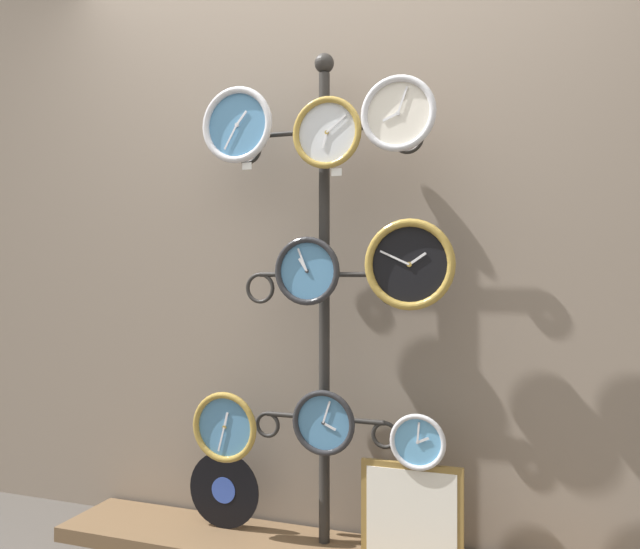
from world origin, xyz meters
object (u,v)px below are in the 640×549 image
object	(u,v)px
clock_top_right	(398,114)
clock_bottom_right	(418,442)
vinyl_record	(224,490)
clock_bottom_center	(324,422)
clock_top_center	(327,133)
clock_middle_center	(307,271)
clock_middle_right	(410,264)
clock_top_left	(238,125)
clock_bottom_left	(225,427)
picture_frame	(411,514)
display_stand	(324,365)

from	to	relation	value
clock_top_right	clock_bottom_right	size ratio (longest dim) A/B	1.35
clock_bottom_right	vinyl_record	bearing A→B (deg)	175.22
clock_top_right	clock_bottom_center	xyz separation A→B (m)	(-0.29, 0.02, -1.13)
clock_top_center	clock_top_right	distance (m)	0.28
clock_middle_center	clock_bottom_center	distance (m)	0.57
clock_middle_center	clock_bottom_right	distance (m)	0.74
clock_top_center	clock_middle_right	world-z (taller)	clock_top_center
clock_top_center	clock_top_right	size ratio (longest dim) A/B	0.98
clock_top_left	clock_middle_center	distance (m)	0.65
clock_top_right	clock_bottom_right	world-z (taller)	clock_top_right
vinyl_record	clock_top_right	bearing A→B (deg)	-6.81
clock_bottom_left	clock_bottom_right	distance (m)	0.76
clock_bottom_right	picture_frame	bearing A→B (deg)	159.93
clock_top_center	clock_bottom_right	size ratio (longest dim) A/B	1.33
clock_top_right	clock_bottom_right	xyz separation A→B (m)	(0.07, 0.02, -1.17)
picture_frame	clock_middle_right	bearing A→B (deg)	-90.45
clock_bottom_right	clock_top_left	bearing A→B (deg)	-179.65
display_stand	clock_bottom_right	size ratio (longest dim) A/B	9.70
clock_middle_center	clock_bottom_right	size ratio (longest dim) A/B	1.28
clock_middle_right	clock_bottom_right	size ratio (longest dim) A/B	1.61
clock_middle_center	clock_top_left	bearing A→B (deg)	176.42
clock_top_center	clock_middle_right	distance (m)	0.58
clock_middle_center	picture_frame	bearing A→B (deg)	4.81
clock_middle_center	vinyl_record	size ratio (longest dim) A/B	0.82
clock_top_left	clock_top_center	bearing A→B (deg)	-1.29
clock_middle_right	clock_middle_center	bearing A→B (deg)	179.94
clock_bottom_right	clock_top_center	bearing A→B (deg)	-177.81
clock_top_right	vinyl_record	xyz separation A→B (m)	(-0.75, 0.09, -1.46)
display_stand	clock_top_right	xyz separation A→B (m)	(0.32, -0.10, 0.93)
clock_top_right	vinyl_record	world-z (taller)	clock_top_right
display_stand	vinyl_record	distance (m)	0.69
clock_middle_right	vinyl_record	bearing A→B (deg)	173.36
clock_middle_right	vinyl_record	size ratio (longest dim) A/B	1.04
clock_top_right	picture_frame	size ratio (longest dim) A/B	0.74
clock_middle_right	clock_bottom_left	world-z (taller)	clock_middle_right
clock_middle_right	clock_bottom_left	size ratio (longest dim) A/B	1.17
clock_top_left	vinyl_record	size ratio (longest dim) A/B	0.96
clock_bottom_right	vinyl_record	size ratio (longest dim) A/B	0.64
display_stand	picture_frame	xyz separation A→B (m)	(0.36, -0.07, -0.51)
clock_middle_right	vinyl_record	world-z (taller)	clock_middle_right
display_stand	clock_middle_right	xyz separation A→B (m)	(0.36, -0.11, 0.39)
clock_top_left	clock_middle_center	world-z (taller)	clock_top_left
clock_bottom_left	clock_bottom_center	distance (m)	0.41
clock_top_left	clock_top_center	xyz separation A→B (m)	(0.38, -0.01, -0.06)
display_stand	clock_top_left	xyz separation A→B (m)	(-0.33, -0.09, 0.95)
clock_bottom_left	clock_bottom_right	size ratio (longest dim) A/B	1.38
clock_top_center	clock_bottom_left	xyz separation A→B (m)	(-0.42, -0.01, -1.13)
clock_top_right	clock_bottom_right	bearing A→B (deg)	17.72
clock_bottom_right	picture_frame	distance (m)	0.27
vinyl_record	clock_top_center	bearing A→B (deg)	-9.64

